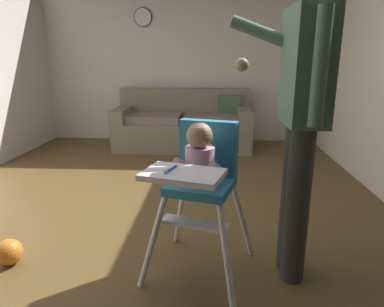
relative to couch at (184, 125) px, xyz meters
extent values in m
cube|color=brown|center=(-0.09, -2.45, -0.38)|extent=(5.88, 7.49, 0.10)
cube|color=silver|center=(-0.09, 0.52, 0.99)|extent=(5.08, 0.06, 2.64)
cube|color=gray|center=(-0.01, -0.06, -0.13)|extent=(1.98, 0.84, 0.40)
cube|color=gray|center=(-0.01, 0.27, 0.30)|extent=(1.98, 0.22, 0.46)
cube|color=gray|center=(-0.91, -0.06, 0.17)|extent=(0.20, 0.84, 0.20)
cube|color=gray|center=(0.89, -0.06, 0.17)|extent=(0.20, 0.84, 0.20)
cube|color=slate|center=(-0.43, -0.11, 0.12)|extent=(0.78, 0.60, 0.11)
cube|color=slate|center=(0.42, -0.11, 0.12)|extent=(0.78, 0.60, 0.11)
cube|color=#4C6B47|center=(0.68, 0.14, 0.27)|extent=(0.35, 0.14, 0.34)
cylinder|color=white|center=(0.09, -3.31, -0.06)|extent=(0.20, 0.13, 0.55)
cylinder|color=white|center=(0.51, -3.44, -0.06)|extent=(0.13, 0.20, 0.55)
cylinder|color=white|center=(0.21, -2.89, -0.06)|extent=(0.13, 0.20, 0.55)
cylinder|color=white|center=(0.63, -3.01, -0.06)|extent=(0.20, 0.13, 0.55)
cube|color=teal|center=(0.36, -3.16, 0.24)|extent=(0.45, 0.45, 0.05)
cube|color=teal|center=(0.40, -3.02, 0.43)|extent=(0.37, 0.17, 0.34)
cube|color=white|center=(0.28, -3.44, 0.40)|extent=(0.46, 0.36, 0.03)
cube|color=white|center=(0.33, -3.27, 0.04)|extent=(0.41, 0.21, 0.02)
cylinder|color=#D39FBB|center=(0.36, -3.18, 0.37)|extent=(0.21, 0.21, 0.22)
sphere|color=#997051|center=(0.35, -3.19, 0.55)|extent=(0.15, 0.15, 0.15)
cylinder|color=#D39FBB|center=(0.24, -3.19, 0.38)|extent=(0.08, 0.15, 0.10)
cylinder|color=#D39FBB|center=(0.45, -3.25, 0.38)|extent=(0.08, 0.15, 0.10)
cylinder|color=blue|center=(0.22, -3.42, 0.42)|extent=(0.05, 0.13, 0.01)
cube|color=white|center=(0.20, -3.48, 0.43)|extent=(0.02, 0.03, 0.02)
cylinder|color=#2C2F2C|center=(0.92, -3.10, 0.14)|extent=(0.14, 0.14, 0.94)
cylinder|color=#2C2F2C|center=(0.92, -3.22, 0.14)|extent=(0.14, 0.14, 0.94)
cube|color=#4A6B55|center=(0.92, -3.16, 0.92)|extent=(0.20, 0.40, 0.62)
cylinder|color=#4A6B55|center=(0.75, -2.98, 1.09)|extent=(0.48, 0.08, 0.23)
sphere|color=#997051|center=(0.59, -2.98, 0.93)|extent=(0.08, 0.08, 0.08)
cylinder|color=#4A6B55|center=(0.92, -3.40, 0.92)|extent=(0.07, 0.07, 0.56)
sphere|color=orange|center=(-0.88, -3.17, -0.25)|extent=(0.17, 0.17, 0.17)
cylinder|color=white|center=(-0.66, 0.47, 1.58)|extent=(0.26, 0.03, 0.26)
cylinder|color=black|center=(-0.66, 0.48, 1.58)|extent=(0.28, 0.02, 0.28)
camera|label=1|loc=(0.42, -5.09, 0.96)|focal=32.23mm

